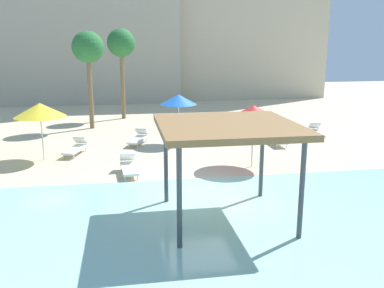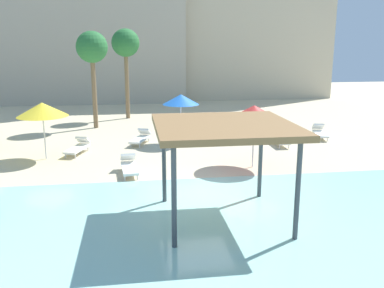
# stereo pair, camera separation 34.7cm
# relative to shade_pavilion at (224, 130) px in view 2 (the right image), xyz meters

# --- Properties ---
(ground_plane) EXTENTS (80.00, 80.00, 0.00)m
(ground_plane) POSITION_rel_shade_pavilion_xyz_m (-0.45, 2.37, -2.75)
(ground_plane) COLOR beige
(lagoon_water) EXTENTS (44.00, 13.50, 0.04)m
(lagoon_water) POSITION_rel_shade_pavilion_xyz_m (-0.45, -2.88, -2.73)
(lagoon_water) COLOR #99D1C6
(lagoon_water) RESTS_ON ground
(shade_pavilion) EXTENTS (3.95, 3.95, 2.94)m
(shade_pavilion) POSITION_rel_shade_pavilion_xyz_m (0.00, 0.00, 0.00)
(shade_pavilion) COLOR #42474C
(shade_pavilion) RESTS_ON ground
(beach_umbrella_red_1) EXTENTS (2.46, 2.46, 2.67)m
(beach_umbrella_red_1) POSITION_rel_shade_pavilion_xyz_m (2.42, 5.18, -0.42)
(beach_umbrella_red_1) COLOR silver
(beach_umbrella_red_1) RESTS_ON ground
(beach_umbrella_blue_3) EXTENTS (1.91, 1.91, 2.59)m
(beach_umbrella_blue_3) POSITION_rel_shade_pavilion_xyz_m (-0.09, 9.99, -0.42)
(beach_umbrella_blue_3) COLOR silver
(beach_umbrella_blue_3) RESTS_ON ground
(beach_umbrella_yellow_5) EXTENTS (2.26, 2.26, 2.60)m
(beach_umbrella_yellow_5) POSITION_rel_shade_pavilion_xyz_m (-6.58, 7.77, -0.46)
(beach_umbrella_yellow_5) COLOR silver
(beach_umbrella_yellow_5) RESTS_ON ground
(lounge_chair_0) EXTENTS (1.04, 1.98, 0.74)m
(lounge_chair_0) POSITION_rel_shade_pavilion_xyz_m (7.75, 10.15, -2.41)
(lounge_chair_0) COLOR white
(lounge_chair_0) RESTS_ON ground
(lounge_chair_1) EXTENTS (1.24, 1.98, 0.74)m
(lounge_chair_1) POSITION_rel_shade_pavilion_xyz_m (-2.20, 10.18, -2.41)
(lounge_chair_1) COLOR white
(lounge_chair_1) RESTS_ON ground
(lounge_chair_2) EXTENTS (1.14, 1.99, 0.74)m
(lounge_chair_2) POSITION_rel_shade_pavilion_xyz_m (-5.23, 8.57, -2.41)
(lounge_chair_2) COLOR white
(lounge_chair_2) RESTS_ON ground
(lounge_chair_4) EXTENTS (0.62, 1.90, 0.74)m
(lounge_chair_4) POSITION_rel_shade_pavilion_xyz_m (4.91, 8.95, -2.41)
(lounge_chair_4) COLOR white
(lounge_chair_4) RESTS_ON ground
(lounge_chair_6) EXTENTS (0.75, 1.94, 0.74)m
(lounge_chair_6) POSITION_rel_shade_pavilion_xyz_m (-2.80, 5.01, -2.41)
(lounge_chair_6) COLOR white
(lounge_chair_6) RESTS_ON ground
(palm_tree_0) EXTENTS (1.90, 1.90, 5.90)m
(palm_tree_0) POSITION_rel_shade_pavilion_xyz_m (-4.89, 14.88, 2.07)
(palm_tree_0) COLOR brown
(palm_tree_0) RESTS_ON ground
(palm_tree_2) EXTENTS (1.90, 1.90, 6.15)m
(palm_tree_2) POSITION_rel_shade_pavilion_xyz_m (-2.92, 18.09, 2.31)
(palm_tree_2) COLOR brown
(palm_tree_2) RESTS_ON ground
(hotel_block_1) EXTENTS (20.04, 11.86, 15.77)m
(hotel_block_1) POSITION_rel_shade_pavilion_xyz_m (6.29, 32.34, 5.14)
(hotel_block_1) COLOR beige
(hotel_block_1) RESTS_ON ground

